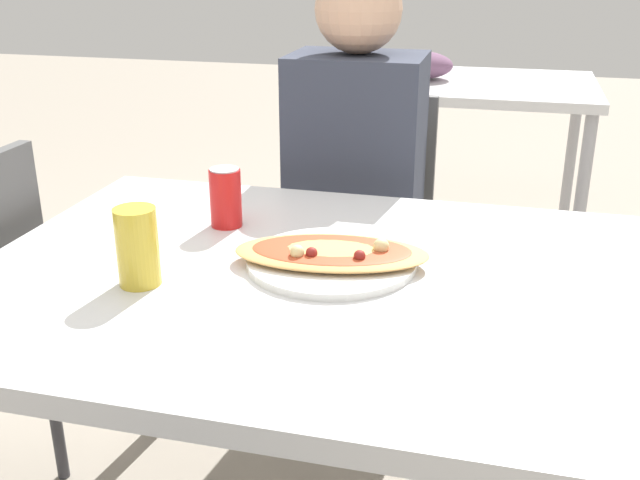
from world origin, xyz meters
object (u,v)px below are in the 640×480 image
(dining_table, at_px, (311,306))
(soda_can, at_px, (226,197))
(pizza_main, at_px, (332,256))
(drink_glass, at_px, (137,247))
(chair_far_seated, at_px, (361,234))
(person_seated, at_px, (355,167))

(dining_table, xyz_separation_m, soda_can, (-0.23, 0.19, 0.13))
(pizza_main, distance_m, drink_glass, 0.35)
(chair_far_seated, bearing_deg, dining_table, 94.37)
(soda_can, bearing_deg, drink_glass, -97.76)
(dining_table, distance_m, chair_far_seated, 0.82)
(pizza_main, distance_m, soda_can, 0.30)
(pizza_main, relative_size, drink_glass, 2.74)
(pizza_main, bearing_deg, chair_far_seated, 96.76)
(chair_far_seated, distance_m, pizza_main, 0.80)
(person_seated, bearing_deg, chair_far_seated, -90.00)
(person_seated, xyz_separation_m, drink_glass, (-0.22, -0.80, 0.07))
(drink_glass, bearing_deg, person_seated, 74.90)
(dining_table, xyz_separation_m, drink_glass, (-0.28, -0.12, 0.14))
(person_seated, height_order, soda_can, person_seated)
(person_seated, xyz_separation_m, soda_can, (-0.17, -0.49, 0.06))
(chair_far_seated, bearing_deg, drink_glass, 76.71)
(chair_far_seated, height_order, person_seated, person_seated)
(person_seated, relative_size, drink_glass, 8.89)
(pizza_main, xyz_separation_m, drink_glass, (-0.31, -0.16, 0.05))
(dining_table, bearing_deg, soda_can, 140.73)
(soda_can, distance_m, drink_glass, 0.31)
(drink_glass, bearing_deg, pizza_main, 28.18)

